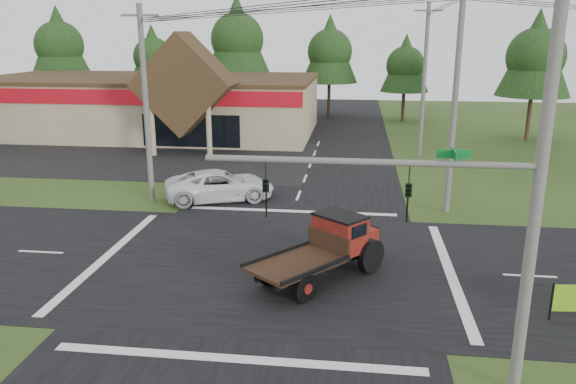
# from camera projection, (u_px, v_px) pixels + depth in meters

# --- Properties ---
(ground) EXTENTS (120.00, 120.00, 0.00)m
(ground) POSITION_uv_depth(u_px,v_px,m) (273.00, 264.00, 22.72)
(ground) COLOR #2A3F16
(ground) RESTS_ON ground
(road_ns) EXTENTS (12.00, 120.00, 0.02)m
(road_ns) POSITION_uv_depth(u_px,v_px,m) (273.00, 264.00, 22.71)
(road_ns) COLOR black
(road_ns) RESTS_ON ground
(road_ew) EXTENTS (120.00, 12.00, 0.02)m
(road_ew) POSITION_uv_depth(u_px,v_px,m) (273.00, 264.00, 22.71)
(road_ew) COLOR black
(road_ew) RESTS_ON ground
(parking_apron) EXTENTS (28.00, 14.00, 0.02)m
(parking_apron) POSITION_uv_depth(u_px,v_px,m) (128.00, 157.00, 42.52)
(parking_apron) COLOR black
(parking_apron) RESTS_ON ground
(cvs_building) EXTENTS (30.40, 18.20, 9.19)m
(cvs_building) POSITION_uv_depth(u_px,v_px,m) (153.00, 103.00, 52.07)
(cvs_building) COLOR tan
(cvs_building) RESTS_ON ground
(traffic_signal_mast) EXTENTS (8.12, 0.24, 7.00)m
(traffic_signal_mast) POSITION_uv_depth(u_px,v_px,m) (461.00, 228.00, 13.66)
(traffic_signal_mast) COLOR #595651
(traffic_signal_mast) RESTS_ON ground
(utility_pole_nr) EXTENTS (2.00, 0.30, 11.00)m
(utility_pole_nr) POSITION_uv_depth(u_px,v_px,m) (539.00, 182.00, 13.14)
(utility_pole_nr) COLOR #595651
(utility_pole_nr) RESTS_ON ground
(utility_pole_nw) EXTENTS (2.00, 0.30, 10.50)m
(utility_pole_nw) POSITION_uv_depth(u_px,v_px,m) (146.00, 104.00, 29.85)
(utility_pole_nw) COLOR #595651
(utility_pole_nw) RESTS_ON ground
(utility_pole_ne) EXTENTS (2.00, 0.30, 11.50)m
(utility_pole_ne) POSITION_uv_depth(u_px,v_px,m) (455.00, 99.00, 27.82)
(utility_pole_ne) COLOR #595651
(utility_pole_ne) RESTS_ON ground
(utility_pole_n) EXTENTS (2.00, 0.30, 11.20)m
(utility_pole_n) POSITION_uv_depth(u_px,v_px,m) (424.00, 80.00, 41.23)
(utility_pole_n) COLOR #595651
(utility_pole_n) RESTS_ON ground
(tree_row_a) EXTENTS (6.72, 6.72, 12.12)m
(tree_row_a) POSITION_uv_depth(u_px,v_px,m) (59.00, 43.00, 62.30)
(tree_row_a) COLOR #332316
(tree_row_a) RESTS_ON ground
(tree_row_b) EXTENTS (5.60, 5.60, 10.10)m
(tree_row_b) POSITION_uv_depth(u_px,v_px,m) (153.00, 55.00, 63.39)
(tree_row_b) COLOR #332316
(tree_row_b) RESTS_ON ground
(tree_row_c) EXTENTS (7.28, 7.28, 13.13)m
(tree_row_c) POSITION_uv_depth(u_px,v_px,m) (237.00, 37.00, 60.70)
(tree_row_c) COLOR #332316
(tree_row_c) RESTS_ON ground
(tree_row_d) EXTENTS (6.16, 6.16, 11.11)m
(tree_row_d) POSITION_uv_depth(u_px,v_px,m) (330.00, 49.00, 60.84)
(tree_row_d) COLOR #332316
(tree_row_d) RESTS_ON ground
(tree_row_e) EXTENTS (5.04, 5.04, 9.09)m
(tree_row_e) POSITION_uv_depth(u_px,v_px,m) (405.00, 64.00, 58.34)
(tree_row_e) COLOR #332316
(tree_row_e) RESTS_ON ground
(tree_side_ne) EXTENTS (6.16, 6.16, 11.11)m
(tree_side_ne) POSITION_uv_depth(u_px,v_px,m) (536.00, 54.00, 47.24)
(tree_side_ne) COLOR #332316
(tree_side_ne) RESTS_ON ground
(antique_flatbed_truck) EXTENTS (5.31, 5.78, 2.38)m
(antique_flatbed_truck) POSITION_uv_depth(u_px,v_px,m) (319.00, 250.00, 20.94)
(antique_flatbed_truck) COLOR #5F0D0D
(antique_flatbed_truck) RESTS_ON ground
(white_pickup) EXTENTS (6.61, 4.73, 1.67)m
(white_pickup) POSITION_uv_depth(u_px,v_px,m) (220.00, 185.00, 31.32)
(white_pickup) COLOR white
(white_pickup) RESTS_ON ground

